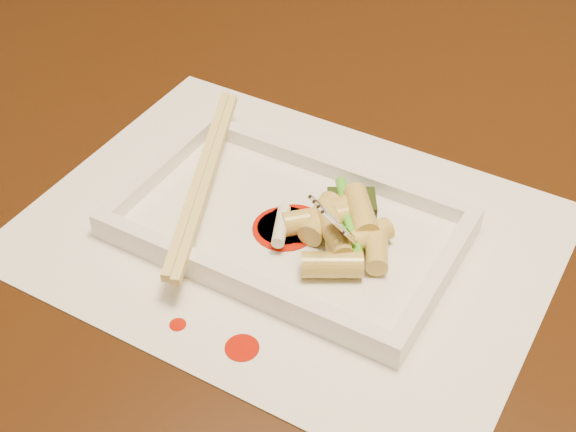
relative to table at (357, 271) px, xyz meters
The scene contains 26 objects.
table is the anchor object (origin of this frame).
placemat 0.13m from the table, 108.20° to the right, with size 0.40×0.30×0.00m, color white.
sauce_splatter_a 0.22m from the table, 89.14° to the right, with size 0.02×0.02×0.00m, color #B31505.
sauce_splatter_b 0.23m from the table, 103.09° to the right, with size 0.01×0.01×0.00m, color #B31505.
plate_base 0.14m from the table, 108.20° to the right, with size 0.26×0.16×0.01m, color white.
plate_rim_far 0.12m from the table, 163.01° to the right, with size 0.26×0.01×0.01m, color white.
plate_rim_near 0.20m from the table, 99.82° to the right, with size 0.26×0.01×0.01m, color white.
plate_rim_left 0.21m from the table, 151.43° to the right, with size 0.01×0.14×0.01m, color white.
plate_rim_right 0.17m from the table, 40.31° to the right, with size 0.01×0.14×0.01m, color white.
veg_piece 0.13m from the table, 79.34° to the right, with size 0.04×0.03×0.01m, color black.
scallion_white 0.16m from the table, 104.58° to the right, with size 0.01×0.01×0.04m, color #EAEACC.
scallion_green 0.14m from the table, 76.50° to the right, with size 0.01×0.01×0.09m, color green.
chopstick_a 0.19m from the table, 142.97° to the right, with size 0.01×0.23×0.01m, color #E4CD72.
chopstick_b 0.18m from the table, 140.85° to the right, with size 0.01×0.23×0.01m, color #E4CD72.
fork 0.20m from the table, 56.24° to the right, with size 0.09×0.10×0.14m, color silver, non-canonical shape.
sauce_blob_0 0.14m from the table, 108.38° to the right, with size 0.04×0.04×0.00m, color #B31505.
sauce_blob_1 0.14m from the table, 107.32° to the right, with size 0.05×0.05×0.00m, color #B31505.
sauce_blob_2 0.14m from the table, 106.37° to the right, with size 0.05×0.05×0.00m, color #B31505.
rice_cake_0 0.17m from the table, 76.44° to the right, with size 0.02×0.02×0.04m, color #CDC05F.
rice_cake_1 0.15m from the table, 59.33° to the right, with size 0.02×0.02×0.04m, color #CDC05F.
rice_cake_2 0.16m from the table, 79.83° to the right, with size 0.02×0.02×0.05m, color #CDC05F.
rice_cake_3 0.14m from the table, 92.78° to the right, with size 0.02×0.02×0.04m, color #CDC05F.
rice_cake_4 0.14m from the table, 88.27° to the right, with size 0.02×0.02×0.04m, color #CDC05F.
rice_cake_5 0.14m from the table, 68.29° to the right, with size 0.02×0.02×0.05m, color #CDC05F.
rice_cake_6 0.14m from the table, 94.64° to the right, with size 0.02×0.02×0.05m, color #CDC05F.
rice_cake_7 0.15m from the table, 67.15° to the right, with size 0.02×0.02×0.05m, color #CDC05F.
Camera 1 is at (0.20, -0.48, 1.18)m, focal length 50.00 mm.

